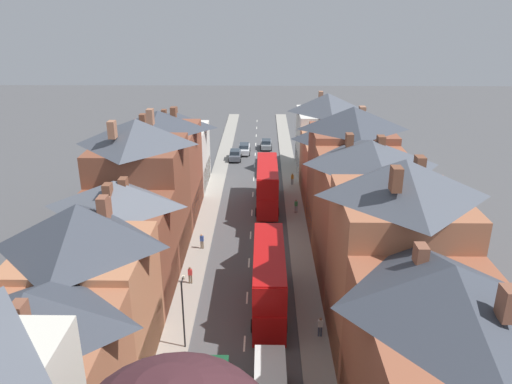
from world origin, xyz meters
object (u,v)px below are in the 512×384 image
double_decker_bus_mid_street (269,278)px  street_lamp (183,309)px  pedestrian_far_right (292,178)px  car_mid_black (213,382)px  car_near_blue (266,160)px  car_near_silver (235,155)px  car_parked_left_a (244,149)px  pedestrian_mid_left (190,274)px  pedestrian_mid_right (202,240)px  pedestrian_far_left (296,205)px  car_parked_right_a (266,144)px  double_decker_bus_lead (267,184)px  pedestrian_near_right (320,326)px

double_decker_bus_mid_street → street_lamp: 7.78m
double_decker_bus_mid_street → street_lamp: street_lamp is taller
pedestrian_far_right → car_mid_black: bearing=-100.4°
car_near_blue → car_near_silver: car_near_blue is taller
car_parked_left_a → pedestrian_mid_left: 40.49m
pedestrian_mid_right → pedestrian_far_left: 13.59m
car_near_silver → pedestrian_far_left: size_ratio=2.46×
double_decker_bus_mid_street → street_lamp: size_ratio=1.96×
double_decker_bus_mid_street → pedestrian_mid_left: 7.92m
double_decker_bus_mid_street → pedestrian_far_left: double_decker_bus_mid_street is taller
car_parked_right_a → pedestrian_mid_left: size_ratio=2.47×
double_decker_bus_lead → pedestrian_near_right: double_decker_bus_lead is taller
double_decker_bus_lead → pedestrian_mid_right: double_decker_bus_lead is taller
double_decker_bus_mid_street → car_near_silver: double_decker_bus_mid_street is taller
car_near_silver → car_parked_left_a: (1.30, 3.62, -0.01)m
car_near_blue → double_decker_bus_lead: bearing=-90.0°
car_near_blue → car_parked_right_a: car_near_blue is taller
car_mid_black → car_near_blue: bearing=85.6°
car_parked_left_a → car_mid_black: bearing=-90.0°
double_decker_bus_lead → pedestrian_mid_left: double_decker_bus_lead is taller
pedestrian_mid_right → street_lamp: (0.53, -15.05, 2.21)m
car_near_silver → car_parked_right_a: size_ratio=1.00×
car_parked_left_a → double_decker_bus_mid_street: bearing=-85.3°
pedestrian_far_left → car_near_blue: bearing=100.5°
pedestrian_far_right → street_lamp: street_lamp is taller
car_parked_left_a → pedestrian_mid_right: (-2.98, -33.77, 0.20)m
car_mid_black → pedestrian_near_right: size_ratio=2.81×
car_near_blue → street_lamp: street_lamp is taller
pedestrian_near_right → car_mid_black: bearing=-142.5°
car_near_silver → street_lamp: bearing=-91.5°
car_near_silver → pedestrian_near_right: size_ratio=2.46×
double_decker_bus_mid_street → pedestrian_mid_left: bearing=152.3°
car_parked_right_a → pedestrian_far_left: (3.37, -27.33, 0.22)m
car_near_blue → pedestrian_mid_left: bearing=-101.4°
car_near_blue → car_mid_black: 47.03m
street_lamp → pedestrian_far_right: bearing=74.3°
double_decker_bus_mid_street → car_near_silver: 40.66m
car_near_silver → pedestrian_mid_right: bearing=-93.2°
pedestrian_far_left → pedestrian_far_right: bearing=89.6°
pedestrian_mid_right → pedestrian_far_right: size_ratio=1.00×
pedestrian_far_left → pedestrian_near_right: bearing=-89.0°
double_decker_bus_lead → pedestrian_far_left: bearing=-33.1°
car_parked_right_a → street_lamp: bearing=-96.7°
double_decker_bus_mid_street → street_lamp: bearing=-141.1°
car_near_blue → street_lamp: bearing=-98.1°
double_decker_bus_lead → double_decker_bus_mid_street: size_ratio=1.00×
car_near_blue → pedestrian_mid_right: 28.17m
double_decker_bus_mid_street → car_parked_right_a: bearing=90.0°
car_parked_left_a → car_parked_right_a: size_ratio=1.16×
car_near_blue → pedestrian_mid_right: size_ratio=2.75×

